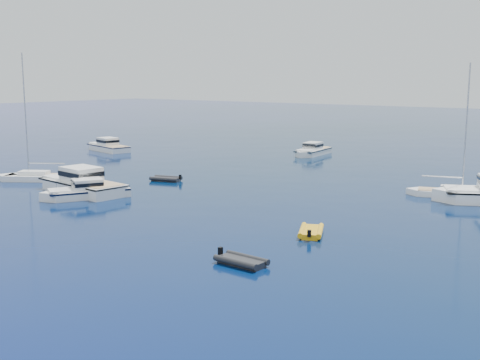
{
  "coord_description": "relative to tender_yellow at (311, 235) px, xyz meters",
  "views": [
    {
      "loc": [
        30.4,
        -13.46,
        10.39
      ],
      "look_at": [
        1.27,
        24.6,
        2.2
      ],
      "focal_mm": 44.79,
      "sensor_mm": 36.0,
      "label": 1
    }
  ],
  "objects": [
    {
      "name": "motor_cruiser_far_l",
      "position": [
        -47.53,
        22.71,
        0.0
      ],
      "size": [
        9.8,
        4.84,
        2.47
      ],
      "primitive_type": null,
      "rotation": [
        0.0,
        0.0,
        1.35
      ],
      "color": "white",
      "rests_on": "ground"
    },
    {
      "name": "tender_grey_far",
      "position": [
        -22.73,
        9.38,
        0.0
      ],
      "size": [
        3.63,
        2.7,
        0.95
      ],
      "primitive_type": null,
      "rotation": [
        0.0,
        0.0,
        1.87
      ],
      "color": "black",
      "rests_on": "ground"
    },
    {
      "name": "sailboat_mid_l",
      "position": [
        -33.33,
        1.56,
        0.0
      ],
      "size": [
        8.87,
        7.0,
        13.36
      ],
      "primitive_type": null,
      "rotation": [
        0.0,
        0.0,
        2.16
      ],
      "color": "white",
      "rests_on": "ground"
    },
    {
      "name": "tender_yellow",
      "position": [
        0.0,
        0.0,
        0.0
      ],
      "size": [
        3.14,
        3.79,
        0.95
      ],
      "primitive_type": null,
      "rotation": [
        0.0,
        0.0,
        0.46
      ],
      "color": "#DEA00D",
      "rests_on": "ground"
    },
    {
      "name": "motor_cruiser_horizon",
      "position": [
        -21.58,
        36.64,
        0.0
      ],
      "size": [
        3.5,
        8.72,
        2.23
      ],
      "primitive_type": null,
      "rotation": [
        0.0,
        0.0,
        3.25
      ],
      "color": "silver",
      "rests_on": "ground"
    },
    {
      "name": "tender_grey_near",
      "position": [
        0.26,
        -8.07,
        0.0
      ],
      "size": [
        3.17,
        1.86,
        0.95
      ],
      "primitive_type": null,
      "rotation": [
        0.0,
        0.0,
        4.68
      ],
      "color": "black",
      "rests_on": "ground"
    },
    {
      "name": "sailboat_centre",
      "position": [
        3.22,
        18.91,
        0.0
      ],
      "size": [
        8.51,
        4.65,
        12.14
      ],
      "primitive_type": null,
      "rotation": [
        0.0,
        0.0,
        5.03
      ],
      "color": "white",
      "rests_on": "ground"
    },
    {
      "name": "motor_cruiser_left",
      "position": [
        -22.14,
        -1.17,
        0.0
      ],
      "size": [
        6.04,
        8.45,
        2.16
      ],
      "primitive_type": null,
      "rotation": [
        0.0,
        0.0,
        2.66
      ],
      "color": "silver",
      "rests_on": "ground"
    },
    {
      "name": "motor_cruiser_centre",
      "position": [
        -24.81,
        0.31,
        0.0
      ],
      "size": [
        11.74,
        4.61,
        3.01
      ],
      "primitive_type": null,
      "rotation": [
        0.0,
        0.0,
        1.47
      ],
      "color": "white",
      "rests_on": "ground"
    }
  ]
}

